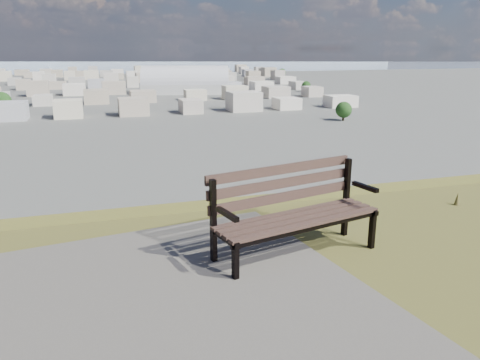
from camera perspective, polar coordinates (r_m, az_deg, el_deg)
name	(u,v)px	position (r m, az deg, el deg)	size (l,w,h in m)	color
park_bench	(293,207)	(4.82, 6.45, -3.31)	(1.86, 0.96, 0.93)	#483229
gravel_patch	(208,337)	(3.64, -3.96, -18.60)	(3.07, 4.38, 0.09)	#655F58
arena	(186,85)	(299.58, -6.64, 11.46)	(56.82, 34.57, 22.36)	silver
city_blocks	(95,79)	(396.93, -17.22, 11.65)	(395.00, 361.00, 7.00)	beige
city_trees	(53,85)	(322.45, -21.85, 10.68)	(406.52, 387.20, 9.98)	#2F2317
bay_water	(92,64)	(902.18, -17.55, 13.31)	(2400.00, 700.00, 0.12)	#8A9BB0
far_hills	(67,49)	(1405.92, -20.30, 14.74)	(2050.00, 340.00, 60.00)	#99ACBE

